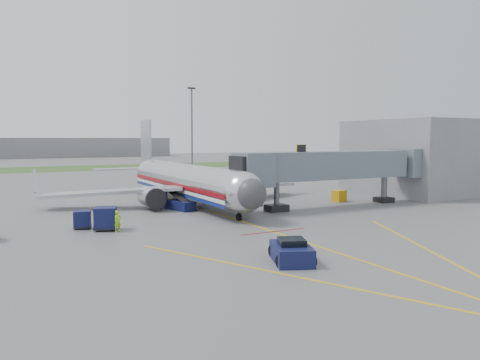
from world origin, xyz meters
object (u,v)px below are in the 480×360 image
belt_loader (180,204)px  ramp_worker (118,221)px  airliner (186,181)px  pushback_tug (291,252)px

belt_loader → ramp_worker: (-8.60, -8.90, 0.30)m
airliner → pushback_tug: airliner is taller
pushback_tug → ramp_worker: bearing=116.5°
belt_loader → ramp_worker: belt_loader is taller
airliner → pushback_tug: (-4.00, -27.72, -2.04)m
pushback_tug → belt_loader: belt_loader is taller
airliner → pushback_tug: size_ratio=8.82×
belt_loader → ramp_worker: bearing=-134.0°
airliner → belt_loader: bearing=-118.9°
airliner → ramp_worker: airliner is taller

